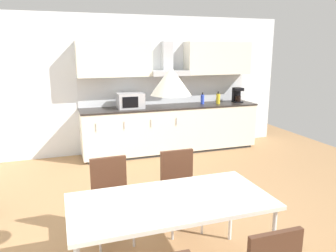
{
  "coord_description": "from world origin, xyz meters",
  "views": [
    {
      "loc": [
        -1.15,
        -3.36,
        1.96
      ],
      "look_at": [
        0.18,
        0.57,
        1.0
      ],
      "focal_mm": 35.0,
      "sensor_mm": 36.0,
      "label": 1
    }
  ],
  "objects_px": {
    "chair_far_right": "(180,182)",
    "pendant_lamp": "(171,81)",
    "bottle_blue": "(202,99)",
    "chair_far_left": "(111,191)",
    "bottle_yellow": "(218,99)",
    "microwave": "(131,101)",
    "coffee_maker": "(237,95)",
    "dining_table": "(171,204)"
  },
  "relations": [
    {
      "from": "coffee_maker",
      "to": "bottle_yellow",
      "type": "height_order",
      "value": "coffee_maker"
    },
    {
      "from": "chair_far_left",
      "to": "dining_table",
      "type": "bearing_deg",
      "value": -64.2
    },
    {
      "from": "coffee_maker",
      "to": "chair_far_left",
      "type": "bearing_deg",
      "value": -138.23
    },
    {
      "from": "chair_far_left",
      "to": "chair_far_right",
      "type": "bearing_deg",
      "value": 0.0
    },
    {
      "from": "bottle_yellow",
      "to": "chair_far_left",
      "type": "xyz_separation_m",
      "value": [
        -2.6,
        -2.68,
        -0.48
      ]
    },
    {
      "from": "chair_far_left",
      "to": "coffee_maker",
      "type": "bearing_deg",
      "value": 41.77
    },
    {
      "from": "bottle_yellow",
      "to": "bottle_blue",
      "type": "relative_size",
      "value": 1.07
    },
    {
      "from": "bottle_yellow",
      "to": "chair_far_left",
      "type": "height_order",
      "value": "bottle_yellow"
    },
    {
      "from": "bottle_blue",
      "to": "chair_far_right",
      "type": "xyz_separation_m",
      "value": [
        -1.52,
        -2.75,
        -0.48
      ]
    },
    {
      "from": "coffee_maker",
      "to": "bottle_yellow",
      "type": "bearing_deg",
      "value": -172.16
    },
    {
      "from": "microwave",
      "to": "pendant_lamp",
      "type": "distance_m",
      "value": 3.6
    },
    {
      "from": "bottle_blue",
      "to": "chair_far_left",
      "type": "distance_m",
      "value": 3.61
    },
    {
      "from": "bottle_blue",
      "to": "dining_table",
      "type": "distance_m",
      "value": 4.03
    },
    {
      "from": "dining_table",
      "to": "chair_far_left",
      "type": "distance_m",
      "value": 0.9
    },
    {
      "from": "chair_far_right",
      "to": "chair_far_left",
      "type": "height_order",
      "value": "same"
    },
    {
      "from": "dining_table",
      "to": "chair_far_left",
      "type": "relative_size",
      "value": 1.95
    },
    {
      "from": "pendant_lamp",
      "to": "chair_far_left",
      "type": "bearing_deg",
      "value": 115.8
    },
    {
      "from": "microwave",
      "to": "bottle_yellow",
      "type": "relative_size",
      "value": 1.96
    },
    {
      "from": "chair_far_left",
      "to": "pendant_lamp",
      "type": "height_order",
      "value": "pendant_lamp"
    },
    {
      "from": "microwave",
      "to": "coffee_maker",
      "type": "bearing_deg",
      "value": 0.67
    },
    {
      "from": "coffee_maker",
      "to": "chair_far_right",
      "type": "relative_size",
      "value": 0.34
    },
    {
      "from": "coffee_maker",
      "to": "dining_table",
      "type": "xyz_separation_m",
      "value": [
        -2.69,
        -3.54,
        -0.36
      ]
    },
    {
      "from": "bottle_yellow",
      "to": "chair_far_left",
      "type": "distance_m",
      "value": 3.77
    },
    {
      "from": "coffee_maker",
      "to": "pendant_lamp",
      "type": "distance_m",
      "value": 4.5
    },
    {
      "from": "bottle_blue",
      "to": "chair_far_right",
      "type": "bearing_deg",
      "value": -119.0
    },
    {
      "from": "dining_table",
      "to": "pendant_lamp",
      "type": "height_order",
      "value": "pendant_lamp"
    },
    {
      "from": "bottle_blue",
      "to": "pendant_lamp",
      "type": "height_order",
      "value": "pendant_lamp"
    },
    {
      "from": "microwave",
      "to": "dining_table",
      "type": "relative_size",
      "value": 0.28
    },
    {
      "from": "coffee_maker",
      "to": "bottle_yellow",
      "type": "relative_size",
      "value": 1.22
    },
    {
      "from": "chair_far_right",
      "to": "pendant_lamp",
      "type": "height_order",
      "value": "pendant_lamp"
    },
    {
      "from": "bottle_yellow",
      "to": "chair_far_left",
      "type": "relative_size",
      "value": 0.28
    },
    {
      "from": "chair_far_right",
      "to": "pendant_lamp",
      "type": "xyz_separation_m",
      "value": [
        -0.38,
        -0.79,
        1.2
      ]
    },
    {
      "from": "coffee_maker",
      "to": "bottle_blue",
      "type": "relative_size",
      "value": 1.31
    },
    {
      "from": "microwave",
      "to": "pendant_lamp",
      "type": "relative_size",
      "value": 1.5
    },
    {
      "from": "microwave",
      "to": "chair_far_right",
      "type": "bearing_deg",
      "value": -91.07
    },
    {
      "from": "coffee_maker",
      "to": "pendant_lamp",
      "type": "bearing_deg",
      "value": -127.23
    },
    {
      "from": "microwave",
      "to": "bottle_blue",
      "type": "xyz_separation_m",
      "value": [
        1.47,
        0.03,
        -0.04
      ]
    },
    {
      "from": "chair_far_right",
      "to": "chair_far_left",
      "type": "xyz_separation_m",
      "value": [
        -0.77,
        -0.0,
        0.0
      ]
    },
    {
      "from": "bottle_yellow",
      "to": "dining_table",
      "type": "height_order",
      "value": "bottle_yellow"
    },
    {
      "from": "microwave",
      "to": "pendant_lamp",
      "type": "xyz_separation_m",
      "value": [
        -0.43,
        -3.51,
        0.68
      ]
    },
    {
      "from": "bottle_blue",
      "to": "pendant_lamp",
      "type": "distance_m",
      "value": 4.09
    },
    {
      "from": "microwave",
      "to": "coffee_maker",
      "type": "height_order",
      "value": "coffee_maker"
    }
  ]
}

